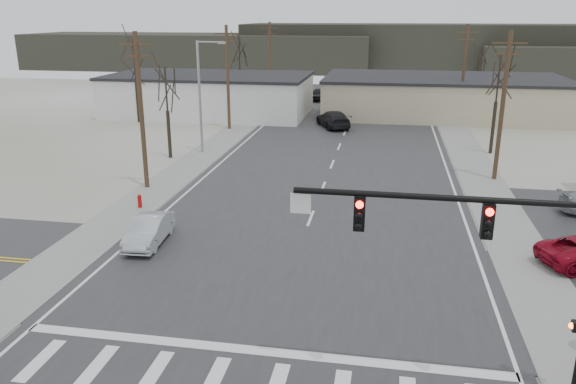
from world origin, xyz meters
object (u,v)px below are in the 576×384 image
Objects in this scene: traffic_signal_mast at (525,255)px; sedan_crossing at (149,230)px; fire_hydrant at (140,201)px; car_far_b at (318,94)px; car_far_a at (333,119)px.

traffic_signal_mast reaches higher than sedan_crossing.
fire_hydrant is 44.91m from car_far_b.
traffic_signal_mast is 10.29× the size of fire_hydrant.
traffic_signal_mast is 60.38m from car_far_b.
sedan_crossing is 0.74× the size of car_far_a.
sedan_crossing is at bearing 148.94° from traffic_signal_mast.
traffic_signal_mast is 2.15× the size of sedan_crossing.
car_far_b is (2.32, 49.59, 0.08)m from sedan_crossing.
traffic_signal_mast is at bearing -38.13° from fire_hydrant.
traffic_signal_mast is 18.34m from sedan_crossing.
car_far_a is at bearing -71.61° from car_far_b.
car_far_b is (-3.74, 18.00, -0.06)m from car_far_a.
traffic_signal_mast is 23.39m from fire_hydrant.
car_far_a is at bearing 102.81° from traffic_signal_mast.
traffic_signal_mast reaches higher than car_far_b.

